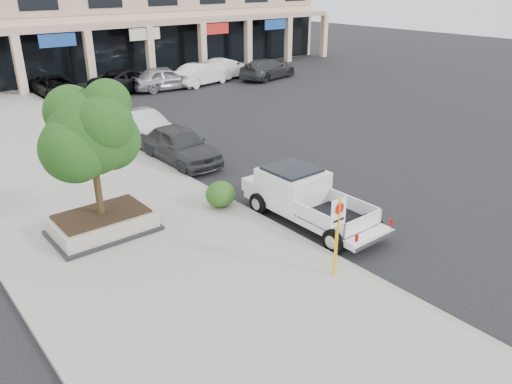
# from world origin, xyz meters

# --- Properties ---
(ground) EXTENTS (120.00, 120.00, 0.00)m
(ground) POSITION_xyz_m (0.00, 0.00, 0.00)
(ground) COLOR black
(ground) RESTS_ON ground
(sidewalk) EXTENTS (8.00, 52.00, 0.15)m
(sidewalk) POSITION_xyz_m (-5.50, 6.00, 0.07)
(sidewalk) COLOR gray
(sidewalk) RESTS_ON ground
(curb) EXTENTS (0.20, 52.00, 0.15)m
(curb) POSITION_xyz_m (-1.55, 6.00, 0.07)
(curb) COLOR gray
(curb) RESTS_ON ground
(strip_mall) EXTENTS (40.55, 12.43, 9.50)m
(strip_mall) POSITION_xyz_m (8.00, 33.93, 4.75)
(strip_mall) COLOR #D0B192
(strip_mall) RESTS_ON ground
(planter) EXTENTS (3.20, 2.20, 0.68)m
(planter) POSITION_xyz_m (-6.19, 3.97, 0.48)
(planter) COLOR black
(planter) RESTS_ON sidewalk
(planter_tree) EXTENTS (2.90, 2.55, 4.00)m
(planter_tree) POSITION_xyz_m (-6.06, 4.12, 3.41)
(planter_tree) COLOR #302413
(planter_tree) RESTS_ON planter
(no_parking_sign) EXTENTS (0.55, 0.09, 2.30)m
(no_parking_sign) POSITION_xyz_m (-2.30, -2.42, 1.63)
(no_parking_sign) COLOR #EFB40C
(no_parking_sign) RESTS_ON sidewalk
(hedge) EXTENTS (1.10, 0.99, 0.93)m
(hedge) POSITION_xyz_m (-2.13, 3.19, 0.62)
(hedge) COLOR #194313
(hedge) RESTS_ON sidewalk
(pickup_truck) EXTENTS (2.04, 5.46, 1.72)m
(pickup_truck) POSITION_xyz_m (-0.35, 0.42, 0.86)
(pickup_truck) COLOR white
(pickup_truck) RESTS_ON ground
(curb_car_a) EXTENTS (1.93, 4.78, 1.63)m
(curb_car_a) POSITION_xyz_m (-0.60, 8.45, 0.81)
(curb_car_a) COLOR #2C2E31
(curb_car_a) RESTS_ON ground
(curb_car_b) EXTENTS (2.35, 5.13, 1.63)m
(curb_car_b) POSITION_xyz_m (-0.66, 11.88, 0.82)
(curb_car_b) COLOR #AEB2B6
(curb_car_b) RESTS_ON ground
(curb_car_c) EXTENTS (2.08, 4.95, 1.43)m
(curb_car_c) POSITION_xyz_m (-0.55, 16.43, 0.71)
(curb_car_c) COLOR silver
(curb_car_c) RESTS_ON ground
(curb_car_d) EXTENTS (2.48, 5.17, 1.42)m
(curb_car_d) POSITION_xyz_m (-0.26, 25.45, 0.71)
(curb_car_d) COLOR black
(curb_car_d) RESTS_ON ground
(lot_car_a) EXTENTS (5.04, 2.33, 1.67)m
(lot_car_a) POSITION_xyz_m (6.71, 22.69, 0.84)
(lot_car_a) COLOR #94959B
(lot_car_a) RESTS_ON ground
(lot_car_b) EXTENTS (5.21, 2.71, 1.63)m
(lot_car_b) POSITION_xyz_m (9.99, 22.62, 0.82)
(lot_car_b) COLOR silver
(lot_car_b) RESTS_ON ground
(lot_car_c) EXTENTS (5.97, 3.49, 1.63)m
(lot_car_c) POSITION_xyz_m (15.45, 21.27, 0.81)
(lot_car_c) COLOR #292C2E
(lot_car_c) RESTS_ON ground
(lot_car_d) EXTENTS (6.41, 4.81, 1.62)m
(lot_car_d) POSITION_xyz_m (4.39, 24.09, 0.81)
(lot_car_d) COLOR black
(lot_car_d) RESTS_ON ground
(lot_car_e) EXTENTS (4.34, 3.09, 1.37)m
(lot_car_e) POSITION_xyz_m (7.80, 24.58, 0.69)
(lot_car_e) COLOR #919398
(lot_car_e) RESTS_ON ground
(lot_car_f) EXTENTS (5.00, 2.16, 1.60)m
(lot_car_f) POSITION_xyz_m (13.01, 23.55, 0.80)
(lot_car_f) COLOR silver
(lot_car_f) RESTS_ON ground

